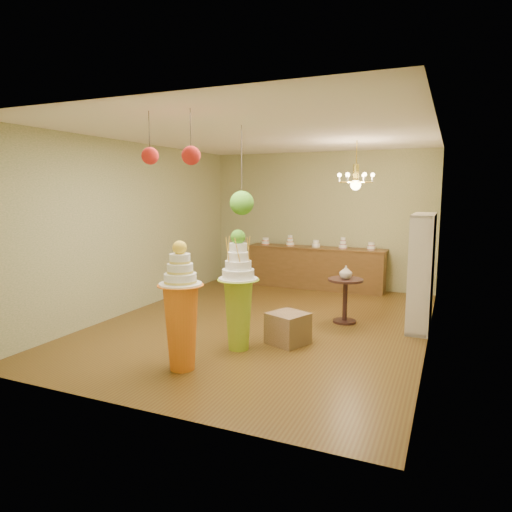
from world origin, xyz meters
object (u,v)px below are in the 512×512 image
at_px(sideboard, 315,267).
at_px(pedestal_orange, 181,316).
at_px(round_table, 345,294).
at_px(pedestal_green, 238,299).

bearing_deg(sideboard, pedestal_orange, -92.09).
distance_m(pedestal_orange, round_table, 3.09).
xyz_separation_m(sideboard, round_table, (1.19, -2.40, -0.01)).
distance_m(pedestal_green, sideboard, 4.25).
distance_m(sideboard, round_table, 2.68).
height_order(pedestal_green, round_table, pedestal_green).
bearing_deg(round_table, sideboard, 116.39).
bearing_deg(pedestal_green, round_table, 60.23).
bearing_deg(round_table, pedestal_green, -119.77).
height_order(sideboard, round_table, sideboard).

